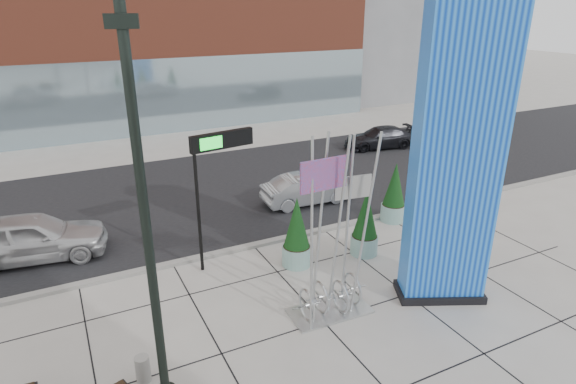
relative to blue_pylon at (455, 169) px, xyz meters
name	(u,v)px	position (x,y,z in m)	size (l,w,h in m)	color
ground	(276,312)	(-4.84, 1.44, -4.09)	(160.00, 160.00, 0.00)	#9E9991
street_asphalt	(184,196)	(-4.84, 11.44, -4.08)	(80.00, 12.00, 0.02)	black
curb_edge	(228,251)	(-4.84, 5.44, -4.03)	(80.00, 0.30, 0.12)	gray
tower_podium	(129,45)	(-3.84, 28.44, 1.41)	(34.00, 10.00, 11.00)	brown
tower_glass_front	(147,98)	(-3.84, 23.64, -1.59)	(34.00, 0.60, 5.00)	#8CA5B2
blue_pylon	(455,169)	(0.00, 0.00, 0.00)	(2.78, 2.10, 8.47)	#0C3DC0
lamp_post	(151,271)	(-8.49, -0.70, -0.61)	(0.57, 0.47, 8.50)	black
public_art_sculpture	(332,270)	(-3.42, 0.75, -2.69)	(2.39, 1.27, 5.34)	#B6B9BB
concrete_bollard	(143,369)	(-8.79, 0.39, -3.76)	(0.34, 0.34, 0.67)	gray
overhead_street_sign	(219,154)	(-5.23, 4.72, -0.14)	(2.17, 0.54, 4.60)	black
round_planter_east	(394,194)	(2.16, 5.04, -2.92)	(0.99, 0.99, 2.47)	#81AEA5
round_planter_mid	(365,224)	(-0.51, 3.24, -2.94)	(0.97, 0.97, 2.44)	#81AEA5
round_planter_west	(297,234)	(-3.04, 3.61, -2.92)	(0.99, 0.99, 2.47)	#81AEA5
car_white_west	(31,238)	(-11.03, 8.02, -3.26)	(1.97, 4.90, 1.67)	silver
car_silver_mid	(307,190)	(-0.13, 8.19, -3.43)	(1.40, 4.03, 1.33)	#9D9FA4
car_dark_east	(380,138)	(8.14, 13.98, -3.45)	(1.79, 4.41, 1.28)	black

